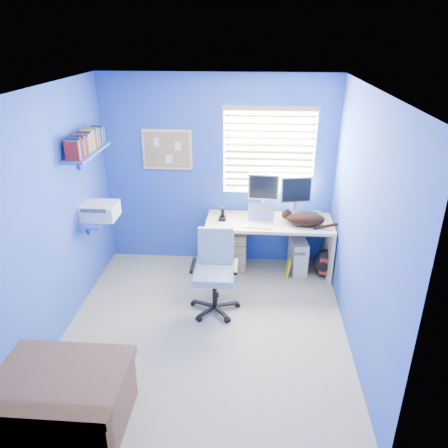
# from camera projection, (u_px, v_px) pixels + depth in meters

# --- Properties ---
(floor) EXTENTS (3.00, 3.20, 0.00)m
(floor) POSITION_uv_depth(u_px,v_px,m) (206.00, 328.00, 4.73)
(floor) COLOR #9E9580
(floor) RESTS_ON ground
(ceiling) EXTENTS (3.00, 3.20, 0.00)m
(ceiling) POSITION_uv_depth(u_px,v_px,m) (201.00, 89.00, 3.71)
(ceiling) COLOR white
(ceiling) RESTS_ON wall_back
(wall_back) EXTENTS (3.00, 0.01, 2.50)m
(wall_back) POSITION_uv_depth(u_px,v_px,m) (218.00, 173.00, 5.67)
(wall_back) COLOR blue
(wall_back) RESTS_ON ground
(wall_front) EXTENTS (3.00, 0.01, 2.50)m
(wall_front) POSITION_uv_depth(u_px,v_px,m) (174.00, 325.00, 2.76)
(wall_front) COLOR blue
(wall_front) RESTS_ON ground
(wall_left) EXTENTS (0.01, 3.20, 2.50)m
(wall_left) POSITION_uv_depth(u_px,v_px,m) (53.00, 218.00, 4.32)
(wall_left) COLOR blue
(wall_left) RESTS_ON ground
(wall_right) EXTENTS (0.01, 3.20, 2.50)m
(wall_right) POSITION_uv_depth(u_px,v_px,m) (361.00, 228.00, 4.12)
(wall_right) COLOR blue
(wall_right) RESTS_ON ground
(desk) EXTENTS (1.60, 0.65, 0.74)m
(desk) POSITION_uv_depth(u_px,v_px,m) (268.00, 247.00, 5.68)
(desk) COLOR beige
(desk) RESTS_ON floor
(laptop) EXTENTS (0.36, 0.30, 0.22)m
(laptop) POSITION_uv_depth(u_px,v_px,m) (260.00, 217.00, 5.37)
(laptop) COLOR silver
(laptop) RESTS_ON desk
(monitor_left) EXTENTS (0.41, 0.15, 0.54)m
(monitor_left) POSITION_uv_depth(u_px,v_px,m) (263.00, 194.00, 5.64)
(monitor_left) COLOR silver
(monitor_left) RESTS_ON desk
(monitor_right) EXTENTS (0.42, 0.19, 0.54)m
(monitor_right) POSITION_uv_depth(u_px,v_px,m) (296.00, 197.00, 5.55)
(monitor_right) COLOR silver
(monitor_right) RESTS_ON desk
(phone) EXTENTS (0.09, 0.11, 0.17)m
(phone) POSITION_uv_depth(u_px,v_px,m) (223.00, 214.00, 5.52)
(phone) COLOR black
(phone) RESTS_ON desk
(mug) EXTENTS (0.10, 0.09, 0.10)m
(mug) POSITION_uv_depth(u_px,v_px,m) (315.00, 216.00, 5.53)
(mug) COLOR #208164
(mug) RESTS_ON desk
(cd_spindle) EXTENTS (0.13, 0.13, 0.07)m
(cd_spindle) POSITION_uv_depth(u_px,v_px,m) (317.00, 215.00, 5.62)
(cd_spindle) COLOR silver
(cd_spindle) RESTS_ON desk
(cat) EXTENTS (0.52, 0.40, 0.17)m
(cat) POSITION_uv_depth(u_px,v_px,m) (306.00, 219.00, 5.36)
(cat) COLOR black
(cat) RESTS_ON desk
(tower_pc) EXTENTS (0.24, 0.46, 0.45)m
(tower_pc) POSITION_uv_depth(u_px,v_px,m) (298.00, 255.00, 5.78)
(tower_pc) COLOR beige
(tower_pc) RESTS_ON floor
(drawer_boxes) EXTENTS (0.35, 0.28, 0.54)m
(drawer_boxes) POSITION_uv_depth(u_px,v_px,m) (233.00, 250.00, 5.80)
(drawer_boxes) COLOR tan
(drawer_boxes) RESTS_ON floor
(yellow_book) EXTENTS (0.03, 0.17, 0.24)m
(yellow_book) POSITION_uv_depth(u_px,v_px,m) (288.00, 269.00, 5.66)
(yellow_book) COLOR yellow
(yellow_book) RESTS_ON floor
(backpack) EXTENTS (0.38, 0.33, 0.39)m
(backpack) POSITION_uv_depth(u_px,v_px,m) (326.00, 263.00, 5.64)
(backpack) COLOR black
(backpack) RESTS_ON floor
(bed_corner) EXTENTS (1.07, 0.76, 0.52)m
(bed_corner) POSITION_uv_depth(u_px,v_px,m) (57.00, 401.00, 3.47)
(bed_corner) COLOR brown
(bed_corner) RESTS_ON floor
(office_chair) EXTENTS (0.55, 0.55, 0.94)m
(office_chair) POSITION_uv_depth(u_px,v_px,m) (215.00, 282.00, 4.93)
(office_chair) COLOR black
(office_chair) RESTS_ON floor
(window_blinds) EXTENTS (1.15, 0.05, 1.10)m
(window_blinds) POSITION_uv_depth(u_px,v_px,m) (269.00, 152.00, 5.48)
(window_blinds) COLOR white
(window_blinds) RESTS_ON ground
(corkboard) EXTENTS (0.64, 0.02, 0.52)m
(corkboard) POSITION_uv_depth(u_px,v_px,m) (167.00, 150.00, 5.58)
(corkboard) COLOR beige
(corkboard) RESTS_ON ground
(wall_shelves) EXTENTS (0.42, 0.90, 1.05)m
(wall_shelves) POSITION_uv_depth(u_px,v_px,m) (92.00, 177.00, 4.92)
(wall_shelves) COLOR #2B4CB4
(wall_shelves) RESTS_ON ground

